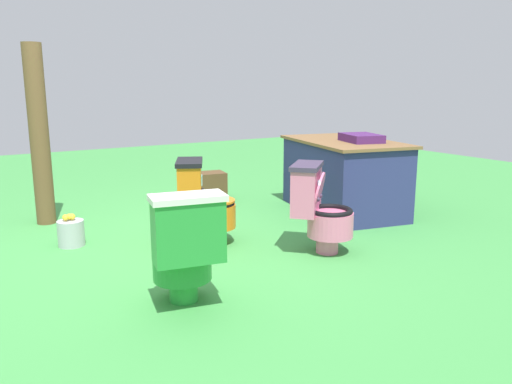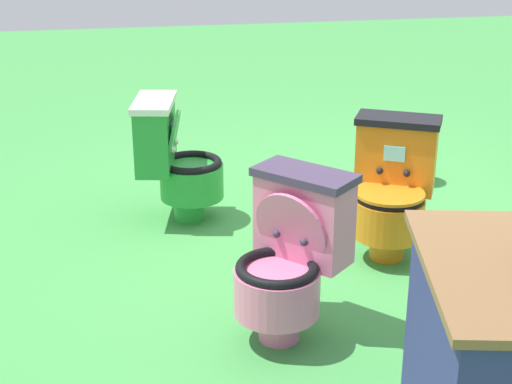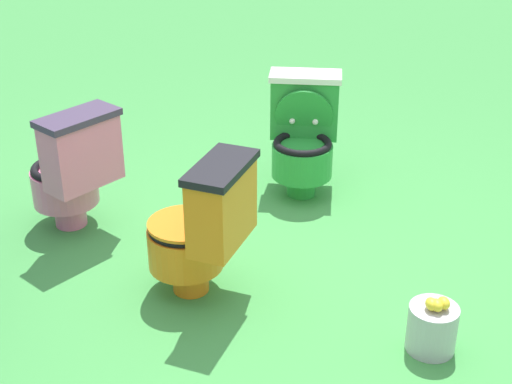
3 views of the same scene
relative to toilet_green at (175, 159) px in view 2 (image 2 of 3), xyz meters
The scene contains 5 objects.
ground 1.20m from the toilet_green, 164.04° to the left, with size 14.00×14.00×0.00m, color #429947.
toilet_green is the anchor object (origin of this frame).
toilet_orange 1.26m from the toilet_green, 148.71° to the left, with size 0.58×0.62×0.73m.
toilet_pink 1.40m from the toilet_green, 105.49° to the left, with size 0.63×0.63×0.73m.
lemon_bucket 1.66m from the toilet_green, 168.25° to the right, with size 0.22×0.22×0.28m.
Camera 2 is at (1.41, 4.00, 1.86)m, focal length 55.39 mm.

